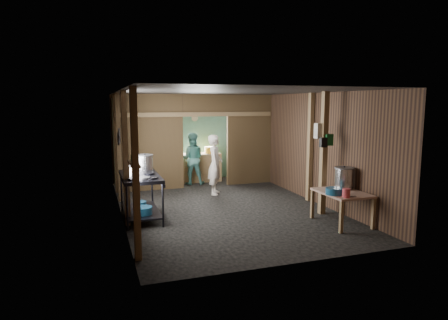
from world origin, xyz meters
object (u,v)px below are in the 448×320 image
object	(u,v)px
stove_pot_large	(145,163)
yellow_tub	(210,150)
prep_table	(342,208)
cook	(215,165)
stock_pot	(344,179)
pink_bucket	(346,193)
gas_range	(141,197)

from	to	relation	value
stove_pot_large	yellow_tub	xyz separation A→B (m)	(2.33, 2.86, -0.13)
prep_table	stove_pot_large	world-z (taller)	stove_pot_large
prep_table	cook	size ratio (longest dim) A/B	0.69
prep_table	stove_pot_large	xyz separation A→B (m)	(-3.54, 2.13, 0.76)
stock_pot	yellow_tub	distance (m)	4.95
prep_table	stove_pot_large	bearing A→B (deg)	149.01
pink_bucket	yellow_tub	world-z (taller)	yellow_tub
pink_bucket	stove_pot_large	bearing A→B (deg)	142.56
prep_table	cook	xyz separation A→B (m)	(-1.61, 3.22, 0.46)
stock_pot	prep_table	bearing A→B (deg)	-129.56
prep_table	pink_bucket	distance (m)	0.62
prep_table	cook	distance (m)	3.63
prep_table	pink_bucket	size ratio (longest dim) A/B	6.39
stove_pot_large	pink_bucket	distance (m)	4.20
gas_range	stock_pot	bearing A→B (deg)	-19.03
gas_range	yellow_tub	distance (m)	4.24
stove_pot_large	yellow_tub	size ratio (longest dim) A/B	1.03
gas_range	cook	bearing A→B (deg)	37.85
prep_table	yellow_tub	distance (m)	5.17
pink_bucket	cook	bearing A→B (deg)	110.96
stock_pot	cook	world-z (taller)	cook
pink_bucket	yellow_tub	distance (m)	5.50
cook	yellow_tub	bearing A→B (deg)	10.55
prep_table	stock_pot	size ratio (longest dim) A/B	2.36
gas_range	pink_bucket	distance (m)	4.04
stock_pot	cook	distance (m)	3.49
stock_pot	cook	bearing A→B (deg)	121.23
gas_range	prep_table	size ratio (longest dim) A/B	1.43
stove_pot_large	cook	xyz separation A→B (m)	(1.93, 1.09, -0.30)
prep_table	stock_pot	xyz separation A→B (m)	(0.20, 0.24, 0.53)
gas_range	stove_pot_large	distance (m)	0.84
prep_table	yellow_tub	bearing A→B (deg)	103.69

